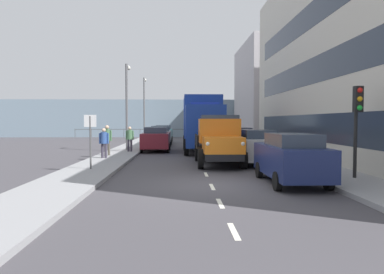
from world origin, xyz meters
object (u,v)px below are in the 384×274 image
(car_grey_oppositeside_1, at_px, (161,135))
(traffic_light_near, at_px, (357,112))
(lorry_cargo_blue, at_px, (202,122))
(lamp_post_far, at_px, (144,103))
(car_navy_kerbside_near, at_px, (291,158))
(street_sign, at_px, (90,132))
(car_maroon_oppositeside_0, at_px, (156,139))
(car_teal_oppositeside_2, at_px, (163,133))
(pedestrian_near_railing, at_px, (104,141))
(car_silver_kerbside_1, at_px, (256,146))
(lamp_post_promenade, at_px, (127,98))
(pedestrian_with_bag, at_px, (107,138))
(car_red_kerbside_2, at_px, (237,140))
(car_black_kerbside_3, at_px, (226,136))
(truck_vintage_orange, at_px, (219,141))
(pedestrian_couple_b, at_px, (130,137))

(car_grey_oppositeside_1, bearing_deg, traffic_light_near, 112.53)
(lorry_cargo_blue, relative_size, lamp_post_far, 1.26)
(car_navy_kerbside_near, distance_m, street_sign, 8.08)
(car_maroon_oppositeside_0, bearing_deg, car_teal_oppositeside_2, -90.00)
(car_navy_kerbside_near, distance_m, pedestrian_near_railing, 10.85)
(car_maroon_oppositeside_0, bearing_deg, traffic_light_near, 120.94)
(car_silver_kerbside_1, bearing_deg, lamp_post_promenade, -44.97)
(pedestrian_with_bag, bearing_deg, lamp_post_promenade, -97.54)
(car_maroon_oppositeside_0, bearing_deg, car_silver_kerbside_1, 125.63)
(car_maroon_oppositeside_0, distance_m, car_teal_oppositeside_2, 11.15)
(lorry_cargo_blue, height_order, car_maroon_oppositeside_0, lorry_cargo_blue)
(car_red_kerbside_2, bearing_deg, car_teal_oppositeside_2, -66.97)
(lorry_cargo_blue, relative_size, car_navy_kerbside_near, 2.01)
(car_red_kerbside_2, height_order, car_teal_oppositeside_2, same)
(car_teal_oppositeside_2, height_order, traffic_light_near, traffic_light_near)
(car_black_kerbside_3, xyz_separation_m, car_maroon_oppositeside_0, (5.47, 4.16, 0.00))
(street_sign, bearing_deg, lamp_post_promenade, -90.19)
(truck_vintage_orange, xyz_separation_m, car_navy_kerbside_near, (-1.89, 5.18, -0.28))
(lorry_cargo_blue, height_order, car_black_kerbside_3, lorry_cargo_blue)
(truck_vintage_orange, bearing_deg, pedestrian_with_bag, -31.50)
(car_grey_oppositeside_1, bearing_deg, street_sign, 82.87)
(car_maroon_oppositeside_0, xyz_separation_m, pedestrian_near_railing, (2.42, 5.85, 0.19))
(street_sign, bearing_deg, car_black_kerbside_3, -117.28)
(car_silver_kerbside_1, distance_m, lamp_post_promenade, 10.92)
(truck_vintage_orange, bearing_deg, car_red_kerbside_2, -106.49)
(car_silver_kerbside_1, xyz_separation_m, car_red_kerbside_2, (0.00, -5.92, 0.00))
(car_grey_oppositeside_1, bearing_deg, truck_vintage_orange, 104.39)
(truck_vintage_orange, distance_m, lamp_post_promenade, 10.02)
(lamp_post_promenade, relative_size, lamp_post_far, 0.91)
(car_maroon_oppositeside_0, height_order, pedestrian_near_railing, pedestrian_near_railing)
(car_silver_kerbside_1, bearing_deg, car_navy_kerbside_near, 90.00)
(car_silver_kerbside_1, distance_m, pedestrian_with_bag, 8.66)
(car_navy_kerbside_near, bearing_deg, pedestrian_couple_b, -58.55)
(car_navy_kerbside_near, xyz_separation_m, pedestrian_couple_b, (7.07, -11.56, 0.21))
(car_navy_kerbside_near, relative_size, car_grey_oppositeside_1, 0.97)
(traffic_light_near, xyz_separation_m, street_sign, (9.87, -2.71, -0.79))
(car_black_kerbside_3, distance_m, car_maroon_oppositeside_0, 6.87)
(pedestrian_couple_b, bearing_deg, lamp_post_promenade, -75.96)
(truck_vintage_orange, height_order, pedestrian_couple_b, truck_vintage_orange)
(lamp_post_far, bearing_deg, car_teal_oppositeside_2, 149.30)
(truck_vintage_orange, distance_m, pedestrian_couple_b, 8.22)
(car_maroon_oppositeside_0, distance_m, traffic_light_near, 15.34)
(car_grey_oppositeside_1, bearing_deg, car_maroon_oppositeside_0, 90.00)
(car_teal_oppositeside_2, bearing_deg, car_black_kerbside_3, 128.02)
(car_red_kerbside_2, bearing_deg, truck_vintage_orange, 73.51)
(car_maroon_oppositeside_0, height_order, pedestrian_with_bag, pedestrian_with_bag)
(pedestrian_couple_b, distance_m, lamp_post_promenade, 3.07)
(lamp_post_promenade, bearing_deg, lorry_cargo_blue, 178.58)
(car_navy_kerbside_near, xyz_separation_m, street_sign, (7.49, -2.92, 0.79))
(pedestrian_couple_b, relative_size, street_sign, 0.72)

